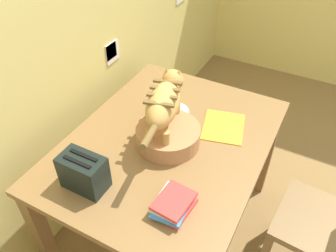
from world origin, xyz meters
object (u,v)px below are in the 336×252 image
cat (165,102)px  saucer_bowl (172,113)px  magazine (223,127)px  wicker_basket (168,135)px  coffee_mug (173,104)px  book_stack (173,204)px  toaster (84,172)px  dining_table (168,153)px  wooden_chair_near (329,226)px

cat → saucer_bowl: 0.28m
magazine → wicker_basket: (-0.25, 0.21, 0.05)m
cat → coffee_mug: cat is taller
book_stack → wicker_basket: (0.35, 0.21, 0.02)m
toaster → dining_table: bearing=-23.2°
magazine → wooden_chair_near: bearing=-115.6°
saucer_bowl → magazine: size_ratio=0.73×
toaster → coffee_mug: bearing=-9.7°
coffee_mug → wooden_chair_near: (-0.10, -0.94, -0.37)m
dining_table → book_stack: 0.44m
book_stack → wooden_chair_near: size_ratio=0.21×
cat → magazine: cat is taller
saucer_bowl → coffee_mug: (0.00, 0.00, 0.06)m
wicker_basket → toaster: toaster is taller
coffee_mug → magazine: 0.30m
dining_table → magazine: magazine is taller
cat → magazine: 0.40m
saucer_bowl → magazine: saucer_bowl is taller
dining_table → wicker_basket: (-0.01, -0.01, 0.14)m
wicker_basket → saucer_bowl: bearing=21.8°
wicker_basket → wooden_chair_near: size_ratio=0.35×
magazine → book_stack: book_stack is taller
cat → coffee_mug: bearing=89.7°
saucer_bowl → book_stack: bearing=-152.3°
dining_table → wooden_chair_near: wooden_chair_near is taller
wicker_basket → coffee_mug: bearing=21.5°
coffee_mug → toaster: (-0.64, 0.11, 0.01)m
wicker_basket → dining_table: bearing=30.0°
dining_table → wooden_chair_near: (0.11, -0.87, -0.20)m
coffee_mug → magazine: (0.04, -0.29, -0.07)m
cat → saucer_bowl: (0.18, 0.05, -0.21)m
cat → saucer_bowl: cat is taller
saucer_bowl → book_stack: 0.63m
coffee_mug → toaster: toaster is taller
cat → book_stack: size_ratio=3.09×
coffee_mug → magazine: size_ratio=0.47×
dining_table → saucer_bowl: saucer_bowl is taller
magazine → wicker_basket: wicker_basket is taller
wooden_chair_near → wicker_basket: bearing=102.6°
saucer_bowl → toaster: 0.65m
book_stack → toaster: 0.41m
coffee_mug → wicker_basket: size_ratio=0.37×
cat → coffee_mug: size_ratio=5.00×
saucer_bowl → wooden_chair_near: wooden_chair_near is taller
saucer_bowl → wicker_basket: wicker_basket is taller
magazine → wooden_chair_near: (-0.13, -0.65, -0.30)m
saucer_bowl → coffee_mug: coffee_mug is taller
book_stack → wicker_basket: bearing=31.0°
dining_table → toaster: 0.50m
dining_table → toaster: bearing=156.8°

